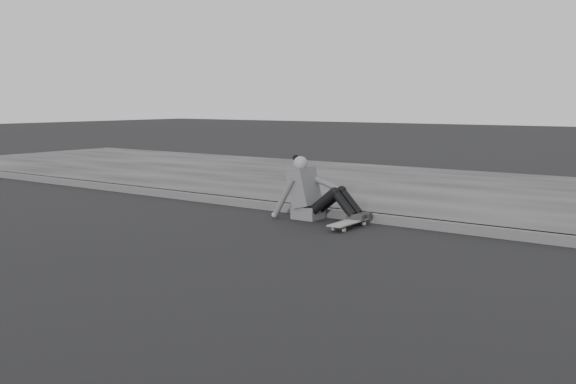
% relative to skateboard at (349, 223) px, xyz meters
% --- Properties ---
extents(ground, '(80.00, 80.00, 0.00)m').
position_rel_skateboard_xyz_m(ground, '(-0.91, -2.04, -0.07)').
color(ground, black).
rests_on(ground, ground).
extents(curb, '(24.00, 0.16, 0.12)m').
position_rel_skateboard_xyz_m(curb, '(-0.91, 0.54, -0.01)').
color(curb, '#4C4C4C').
rests_on(curb, ground).
extents(sidewalk, '(24.00, 6.00, 0.12)m').
position_rel_skateboard_xyz_m(sidewalk, '(-0.91, 3.56, -0.01)').
color(sidewalk, '#3C3C3C').
rests_on(sidewalk, ground).
extents(skateboard, '(0.20, 0.78, 0.09)m').
position_rel_skateboard_xyz_m(skateboard, '(0.00, 0.00, 0.00)').
color(skateboard, gray).
rests_on(skateboard, ground).
extents(seated_woman, '(1.38, 0.46, 0.88)m').
position_rel_skateboard_xyz_m(seated_woman, '(-0.73, 0.25, 0.29)').
color(seated_woman, '#535356').
rests_on(seated_woman, ground).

